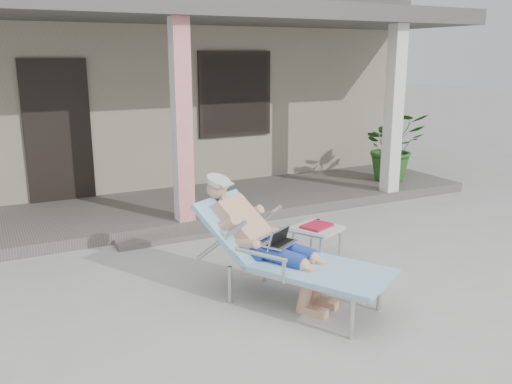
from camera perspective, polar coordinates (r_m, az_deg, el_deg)
ground at (r=5.54m, az=0.21°, el=-10.25°), size 60.00×60.00×0.00m
house at (r=11.24m, az=-15.35°, el=10.52°), size 10.40×5.40×3.30m
porch_deck at (r=8.14m, az=-9.48°, el=-1.80°), size 10.00×2.00×0.15m
porch_overhang at (r=7.80m, az=-10.20°, el=17.63°), size 10.00×2.30×2.85m
porch_step at (r=7.11m, az=-6.63°, el=-4.39°), size 2.00×0.30×0.07m
lounger at (r=5.08m, az=2.10°, el=-3.32°), size 1.54×1.95×1.24m
side_table at (r=6.20m, az=6.40°, el=-4.03°), size 0.63×0.63×0.43m
potted_palm at (r=9.80m, az=14.18°, el=4.67°), size 1.20×1.08×1.19m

